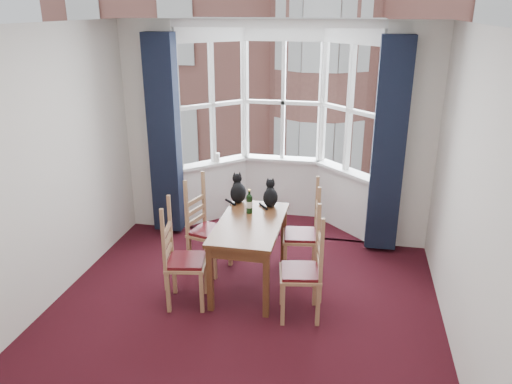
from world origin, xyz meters
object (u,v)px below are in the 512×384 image
(chair_left_near, at_px, (178,262))
(chair_left_far, at_px, (203,231))
(chair_right_far, at_px, (309,237))
(chair_right_near, at_px, (309,273))
(dining_table, at_px, (250,231))
(candle_tall, at_px, (217,158))
(cat_left, at_px, (238,191))
(cat_right, at_px, (270,196))
(wine_bottle, at_px, (249,203))

(chair_left_near, height_order, chair_left_far, same)
(chair_left_near, relative_size, chair_right_far, 1.00)
(chair_left_far, bearing_deg, chair_right_near, -29.43)
(dining_table, bearing_deg, candle_tall, 115.86)
(candle_tall, bearing_deg, chair_left_far, -81.84)
(chair_right_far, distance_m, cat_left, 0.98)
(cat_left, height_order, cat_right, cat_left)
(chair_left_near, height_order, wine_bottle, wine_bottle)
(candle_tall, bearing_deg, dining_table, -64.14)
(chair_right_far, height_order, wine_bottle, wine_bottle)
(chair_right_far, xyz_separation_m, wine_bottle, (-0.66, -0.12, 0.41))
(chair_right_near, relative_size, wine_bottle, 3.34)
(chair_left_near, height_order, cat_right, cat_right)
(dining_table, bearing_deg, chair_right_near, -34.02)
(wine_bottle, bearing_deg, cat_right, 52.43)
(chair_left_far, xyz_separation_m, chair_right_far, (1.23, 0.09, 0.00))
(chair_right_near, distance_m, wine_bottle, 1.12)
(dining_table, distance_m, candle_tall, 1.92)
(chair_right_far, xyz_separation_m, cat_left, (-0.87, 0.19, 0.42))
(chair_left_far, xyz_separation_m, candle_tall, (-0.21, 1.44, 0.46))
(dining_table, bearing_deg, chair_left_far, 156.24)
(wine_bottle, bearing_deg, chair_right_near, -43.62)
(dining_table, xyz_separation_m, wine_bottle, (-0.06, 0.25, 0.23))
(chair_left_near, xyz_separation_m, cat_left, (0.39, 1.06, 0.42))
(dining_table, height_order, chair_left_far, chair_left_far)
(chair_right_near, bearing_deg, chair_right_far, 96.23)
(cat_right, relative_size, candle_tall, 2.45)
(chair_left_far, distance_m, chair_right_far, 1.23)
(wine_bottle, bearing_deg, chair_left_far, 177.58)
(chair_left_near, xyz_separation_m, wine_bottle, (0.60, 0.76, 0.41))
(chair_left_far, bearing_deg, dining_table, -23.76)
(chair_left_near, distance_m, chair_right_near, 1.35)
(dining_table, xyz_separation_m, cat_right, (0.14, 0.50, 0.23))
(chair_left_far, height_order, cat_right, cat_right)
(chair_right_near, height_order, wine_bottle, wine_bottle)
(chair_right_near, distance_m, cat_left, 1.47)
(dining_table, relative_size, cat_left, 3.54)
(dining_table, bearing_deg, cat_left, 115.07)
(dining_table, xyz_separation_m, cat_left, (-0.26, 0.56, 0.24))
(chair_right_near, relative_size, chair_right_far, 1.00)
(cat_left, height_order, wine_bottle, cat_left)
(cat_left, bearing_deg, cat_right, -7.50)
(dining_table, relative_size, wine_bottle, 4.58)
(chair_left_near, bearing_deg, chair_left_far, 87.62)
(chair_left_far, xyz_separation_m, chair_right_near, (1.32, -0.74, 0.00))
(chair_right_far, height_order, candle_tall, candle_tall)
(dining_table, bearing_deg, wine_bottle, 103.38)
(chair_left_far, distance_m, cat_left, 0.63)
(chair_right_near, xyz_separation_m, chair_right_far, (-0.09, 0.84, 0.00))
(cat_left, relative_size, wine_bottle, 1.29)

